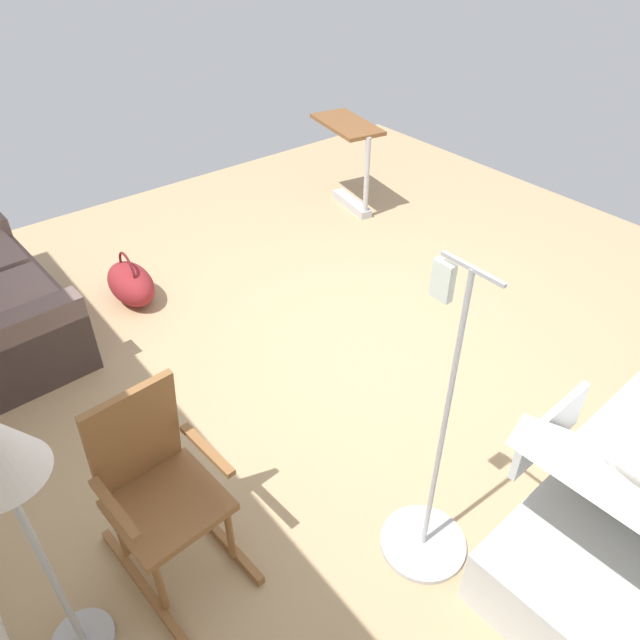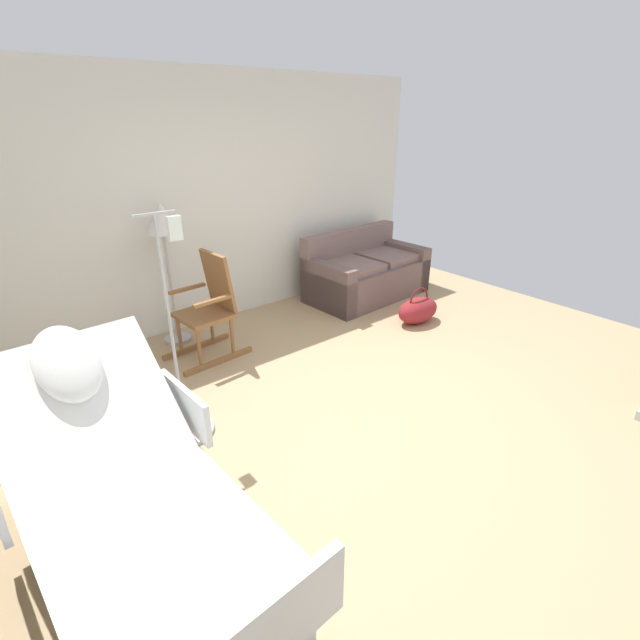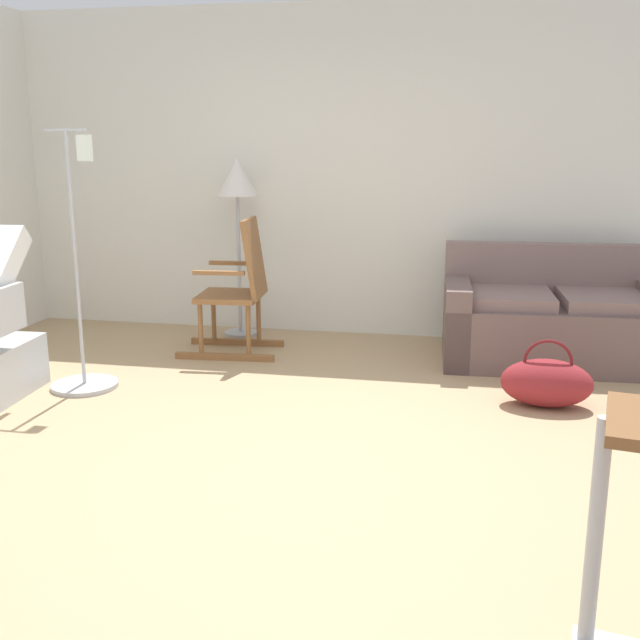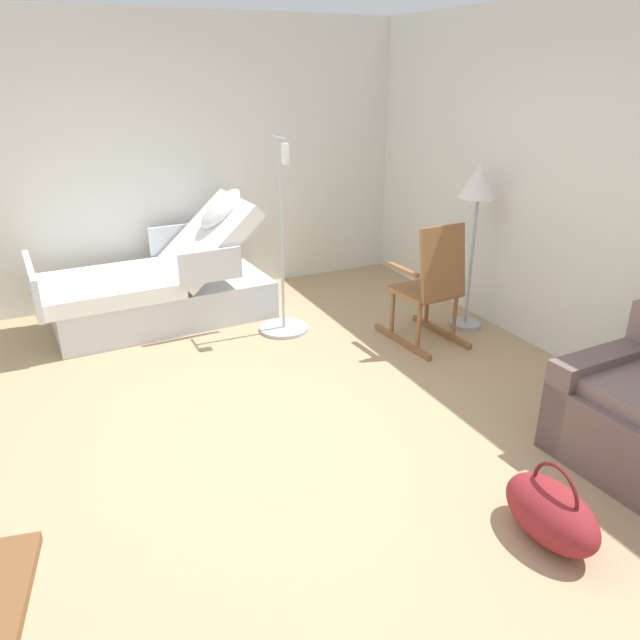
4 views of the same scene
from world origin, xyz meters
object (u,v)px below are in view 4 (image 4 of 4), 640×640
Objects in this scene: rocking_chair at (431,287)px; iv_pole at (284,305)px; hospital_bed at (161,289)px; duffel_bag at (551,512)px; floor_lamp at (478,192)px.

rocking_chair is 0.62× the size of iv_pole.
iv_pole reaches higher than rocking_chair.
duffel_bag is (3.68, 1.15, -0.17)m from hospital_bed.
iv_pole reaches higher than floor_lamp.
rocking_chair is 1.30m from iv_pole.
duffel_bag is (2.22, -0.81, -0.35)m from rocking_chair.
floor_lamp is 0.88× the size of iv_pole.
duffel_bag is (2.38, -1.34, -1.07)m from floor_lamp.
iv_pole is at bearing 53.57° from hospital_bed.
floor_lamp is 1.93m from iv_pole.
floor_lamp reaches higher than duffel_bag.
floor_lamp is at bearing 62.42° from hospital_bed.
hospital_bed reaches higher than duffel_bag.
duffel_bag is 0.34× the size of iv_pole.
floor_lamp is at bearing 106.78° from rocking_chair.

